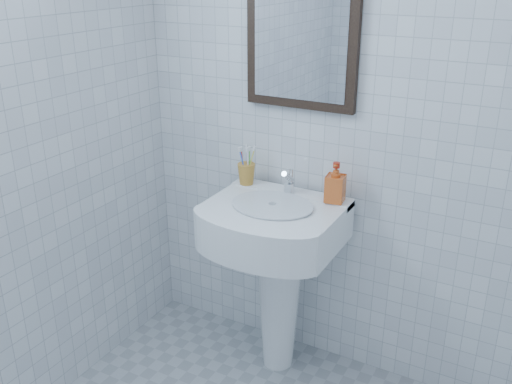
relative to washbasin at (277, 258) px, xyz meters
The scene contains 6 objects.
wall_back 0.76m from the washbasin, 33.64° to the left, with size 2.20×0.02×2.50m, color white.
washbasin is the anchor object (origin of this frame).
faucet 0.34m from the washbasin, 90.00° to the left, with size 0.05×0.10×0.12m.
toothbrush_cup 0.41m from the washbasin, 153.30° to the left, with size 0.08×0.08×0.10m, color #BC812D, non-canonical shape.
soap_dispenser 0.44m from the washbasin, 27.76° to the left, with size 0.08×0.08×0.18m, color #CF4114.
wall_mirror 0.98m from the washbasin, 90.00° to the left, with size 0.50×0.04×0.62m.
Camera 1 is at (0.68, -1.04, 1.84)m, focal length 40.00 mm.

